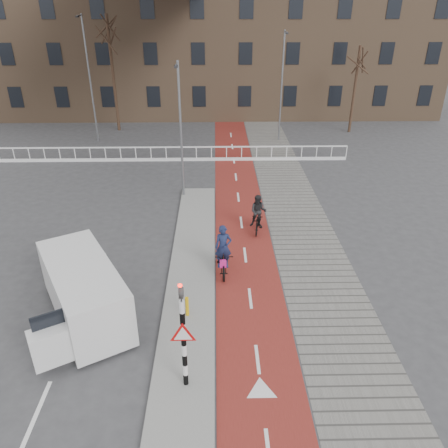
{
  "coord_description": "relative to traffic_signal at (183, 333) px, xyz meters",
  "views": [
    {
      "loc": [
        0.29,
        -10.78,
        9.78
      ],
      "look_at": [
        0.6,
        5.0,
        1.5
      ],
      "focal_mm": 35.0,
      "sensor_mm": 36.0,
      "label": 1
    }
  ],
  "objects": [
    {
      "name": "streetlight_left",
      "position": [
        -8.03,
        23.73,
        2.37
      ],
      "size": [
        0.12,
        0.12,
        8.72
      ],
      "primitive_type": "cylinder",
      "color": "slate",
      "rests_on": "ground"
    },
    {
      "name": "streetlight_right",
      "position": [
        5.7,
        23.7,
        1.87
      ],
      "size": [
        0.12,
        0.12,
        7.72
      ],
      "primitive_type": "cylinder",
      "color": "slate",
      "rests_on": "ground"
    },
    {
      "name": "traffic_signal",
      "position": [
        0.0,
        0.0,
        0.0
      ],
      "size": [
        0.8,
        0.8,
        3.68
      ],
      "color": "black",
      "rests_on": "curb_island"
    },
    {
      "name": "sidewalk",
      "position": [
        4.9,
        12.02,
        -1.98
      ],
      "size": [
        3.0,
        60.0,
        0.01
      ],
      "primitive_type": "cube",
      "color": "slate",
      "rests_on": "ground"
    },
    {
      "name": "bollard",
      "position": [
        -0.12,
        3.0,
        -1.51
      ],
      "size": [
        0.12,
        0.12,
        0.72
      ],
      "primitive_type": "cylinder",
      "color": "#D5A10B",
      "rests_on": "curb_island"
    },
    {
      "name": "cyclist_near",
      "position": [
        1.15,
        5.78,
        -1.3
      ],
      "size": [
        0.75,
        1.98,
        2.03
      ],
      "rotation": [
        0.0,
        0.0,
        0.03
      ],
      "color": "black",
      "rests_on": "bike_lane"
    },
    {
      "name": "railing",
      "position": [
        -4.4,
        19.02,
        -1.68
      ],
      "size": [
        28.0,
        0.1,
        0.99
      ],
      "color": "silver",
      "rests_on": "ground"
    },
    {
      "name": "streetlight_near",
      "position": [
        -0.88,
        13.17,
        1.54
      ],
      "size": [
        0.12,
        0.12,
        7.07
      ],
      "primitive_type": "cylinder",
      "color": "slate",
      "rests_on": "ground"
    },
    {
      "name": "van",
      "position": [
        -3.53,
        3.12,
        -0.91
      ],
      "size": [
        3.99,
        5.07,
        2.04
      ],
      "rotation": [
        0.0,
        0.0,
        0.51
      ],
      "color": "silver",
      "rests_on": "ground"
    },
    {
      "name": "curb_island",
      "position": [
        -0.1,
        6.02,
        -1.93
      ],
      "size": [
        1.8,
        16.0,
        0.12
      ],
      "primitive_type": "cube",
      "color": "gray",
      "rests_on": "ground"
    },
    {
      "name": "townhouse_row",
      "position": [
        -2.4,
        34.02,
        5.82
      ],
      "size": [
        46.0,
        10.0,
        15.9
      ],
      "color": "#7F6047",
      "rests_on": "ground"
    },
    {
      "name": "cyclist_far",
      "position": [
        2.81,
        9.12,
        -1.23
      ],
      "size": [
        0.86,
        1.72,
        1.81
      ],
      "rotation": [
        0.0,
        0.0,
        -0.19
      ],
      "color": "black",
      "rests_on": "bike_lane"
    },
    {
      "name": "ground",
      "position": [
        0.6,
        2.02,
        -1.99
      ],
      "size": [
        120.0,
        120.0,
        0.0
      ],
      "primitive_type": "plane",
      "color": "#38383A",
      "rests_on": "ground"
    },
    {
      "name": "tree_mid",
      "position": [
        -7.01,
        26.64,
        2.32
      ],
      "size": [
        0.23,
        0.23,
        8.62
      ],
      "primitive_type": "cylinder",
      "color": "#301E15",
      "rests_on": "ground"
    },
    {
      "name": "bike_lane",
      "position": [
        2.1,
        12.02,
        -1.98
      ],
      "size": [
        2.5,
        60.0,
        0.01
      ],
      "primitive_type": "cube",
      "color": "maroon",
      "rests_on": "ground"
    },
    {
      "name": "tree_right",
      "position": [
        11.69,
        25.78,
        1.27
      ],
      "size": [
        0.21,
        0.21,
        6.51
      ],
      "primitive_type": "cylinder",
      "color": "#301E15",
      "rests_on": "ground"
    }
  ]
}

